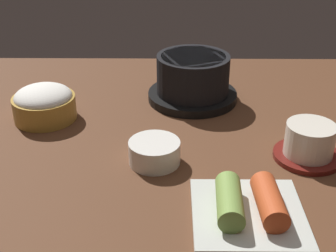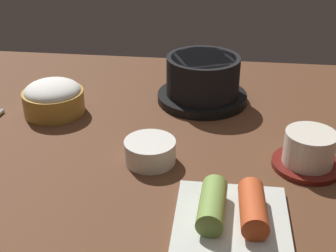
% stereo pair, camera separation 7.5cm
% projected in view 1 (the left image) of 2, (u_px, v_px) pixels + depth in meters
% --- Properties ---
extents(dining_table, '(1.00, 0.76, 0.02)m').
position_uv_depth(dining_table, '(156.00, 141.00, 0.78)').
color(dining_table, '#56331E').
rests_on(dining_table, ground).
extents(stone_pot, '(0.17, 0.17, 0.09)m').
position_uv_depth(stone_pot, '(193.00, 79.00, 0.89)').
color(stone_pot, black).
rests_on(stone_pot, dining_table).
extents(rice_bowl, '(0.11, 0.11, 0.06)m').
position_uv_depth(rice_bowl, '(44.00, 103.00, 0.82)').
color(rice_bowl, '#B78C38').
rests_on(rice_bowl, dining_table).
extents(tea_cup_with_saucer, '(0.10, 0.10, 0.06)m').
position_uv_depth(tea_cup_with_saucer, '(309.00, 143.00, 0.70)').
color(tea_cup_with_saucer, maroon).
rests_on(tea_cup_with_saucer, dining_table).
extents(banchan_cup_center, '(0.08, 0.08, 0.04)m').
position_uv_depth(banchan_cup_center, '(154.00, 151.00, 0.70)').
color(banchan_cup_center, white).
rests_on(banchan_cup_center, dining_table).
extents(kimchi_plate, '(0.14, 0.14, 0.04)m').
position_uv_depth(kimchi_plate, '(249.00, 208.00, 0.58)').
color(kimchi_plate, silver).
rests_on(kimchi_plate, dining_table).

